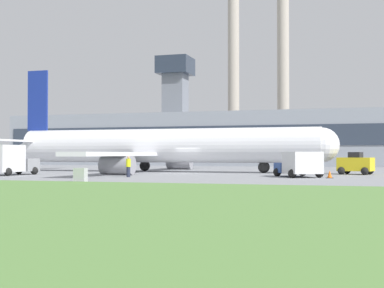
# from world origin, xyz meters

# --- Properties ---
(ground_plane) EXTENTS (400.00, 400.00, 0.00)m
(ground_plane) POSITION_xyz_m (0.00, 0.00, 0.00)
(ground_plane) COLOR gray
(terminal_building) EXTENTS (83.14, 14.12, 18.47)m
(terminal_building) POSITION_xyz_m (-0.40, 37.13, 4.44)
(terminal_building) COLOR #8C939E
(terminal_building) RESTS_ON ground_plane
(smokestack_left) EXTENTS (3.00, 3.00, 40.70)m
(smokestack_left) POSITION_xyz_m (-10.46, 70.25, 20.47)
(smokestack_left) COLOR #B2A899
(smokestack_left) RESTS_ON ground_plane
(smokestack_right) EXTENTS (3.01, 3.01, 40.35)m
(smokestack_right) POSITION_xyz_m (1.03, 69.08, 20.30)
(smokestack_right) COLOR #B2A899
(smokestack_right) RESTS_ON ground_plane
(airplane) EXTENTS (35.40, 33.09, 11.23)m
(airplane) POSITION_xyz_m (-3.53, 2.64, 2.66)
(airplane) COLOR white
(airplane) RESTS_ON ground_plane
(pushback_tug) EXTENTS (3.40, 2.95, 2.05)m
(pushback_tug) POSITION_xyz_m (15.97, 1.47, 0.91)
(pushback_tug) COLOR yellow
(pushback_tug) RESTS_ON ground_plane
(baggage_truck) EXTENTS (4.32, 5.18, 2.05)m
(baggage_truck) POSITION_xyz_m (11.59, -5.83, 1.02)
(baggage_truck) COLOR #2D4C93
(baggage_truck) RESTS_ON ground_plane
(fuel_truck) EXTENTS (2.82, 5.04, 2.66)m
(fuel_truck) POSITION_xyz_m (-13.21, -9.18, 1.28)
(fuel_truck) COLOR gray
(fuel_truck) RESTS_ON ground_plane
(ground_crew_person) EXTENTS (0.42, 0.42, 1.71)m
(ground_crew_person) POSITION_xyz_m (-1.72, -9.69, 0.87)
(ground_crew_person) COLOR #23283D
(ground_crew_person) RESTS_ON ground_plane
(traffic_cone_near_nose) EXTENTS (0.55, 0.55, 0.61)m
(traffic_cone_near_nose) POSITION_xyz_m (14.00, -6.84, 0.28)
(traffic_cone_near_nose) COLOR black
(traffic_cone_near_nose) RESTS_ON ground_plane
(utility_cabinet) EXTENTS (0.83, 0.53, 0.93)m
(utility_cabinet) POSITION_xyz_m (-1.85, -17.41, 0.47)
(utility_cabinet) COLOR #B2B7B2
(utility_cabinet) RESTS_ON ground_plane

